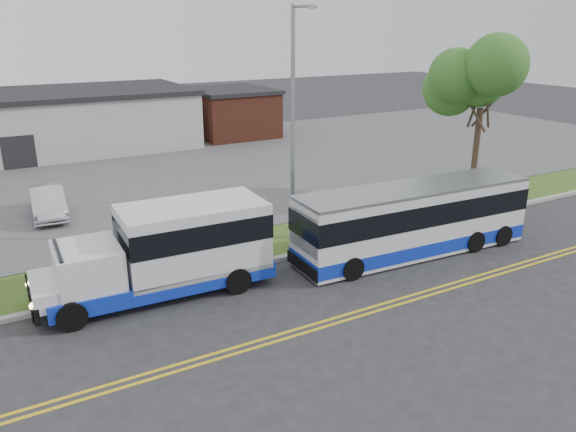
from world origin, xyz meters
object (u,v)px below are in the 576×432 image
pedestrian (184,228)px  parked_car_a (48,202)px  streetlight_near (294,119)px  shuttle_bus (172,247)px  tree_east (483,81)px  transit_bus (413,220)px

pedestrian → parked_car_a: size_ratio=0.42×
streetlight_near → shuttle_bus: size_ratio=1.18×
tree_east → transit_bus: bearing=-152.7°
parked_car_a → shuttle_bus: bearing=-71.9°
tree_east → pedestrian: 16.35m
shuttle_bus → transit_bus: 9.65m
transit_bus → pedestrian: 9.29m
streetlight_near → shuttle_bus: 7.37m
tree_east → transit_bus: size_ratio=0.81×
streetlight_near → transit_bus: bearing=-46.1°
streetlight_near → pedestrian: size_ratio=5.28×
tree_east → streetlight_near: streetlight_near is taller
pedestrian → parked_car_a: bearing=-80.5°
transit_bus → pedestrian: transit_bus is taller
tree_east → pedestrian: (-15.47, 0.90, -5.21)m
streetlight_near → shuttle_bus: bearing=-160.4°
transit_bus → shuttle_bus: bearing=174.1°
shuttle_bus → parked_car_a: size_ratio=1.89×
streetlight_near → transit_bus: 6.29m
streetlight_near → parked_car_a: bearing=136.5°
pedestrian → tree_east: bearing=155.3°
shuttle_bus → parked_car_a: 10.85m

